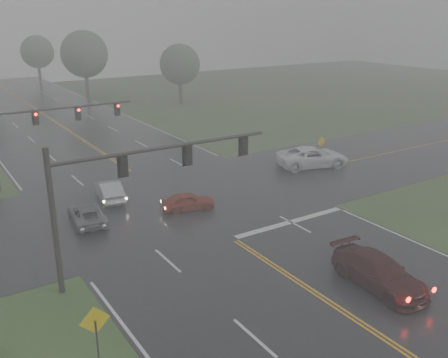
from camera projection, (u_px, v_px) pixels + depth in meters
main_road at (187, 209)px, 34.16m from camera, size 18.00×160.00×0.02m
cross_street at (174, 200)px, 35.75m from camera, size 120.00×14.00×0.02m
stop_bar at (291, 222)px, 32.00m from camera, size 8.50×0.50×0.01m
sedan_maroon at (377, 287)px, 24.56m from camera, size 2.47×5.44×1.54m
sedan_red at (188, 210)px, 33.96m from camera, size 3.87×2.31×1.23m
sedan_silver at (110, 200)px, 35.79m from camera, size 2.12×4.41×1.39m
car_grey at (88, 223)px, 31.87m from camera, size 2.49×4.47×1.18m
pickup_white at (312, 167)px, 43.41m from camera, size 6.81×4.56×1.73m
signal_gantry_near at (126, 180)px, 24.36m from camera, size 11.98×0.32×7.22m
signal_gantry_far at (38, 126)px, 37.64m from camera, size 10.92×0.33×6.57m
sign_diamond_west at (96, 328)px, 18.26m from camera, size 1.15×0.10×2.76m
sign_diamond_east at (321, 145)px, 44.07m from camera, size 0.99×0.17×2.39m
tree_ne_a at (84, 54)px, 74.32m from camera, size 6.96×6.96×10.22m
tree_e_near at (180, 64)px, 71.25m from camera, size 5.78×5.78×8.49m
tree_n_far at (37, 52)px, 91.06m from camera, size 5.92×5.92×8.69m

